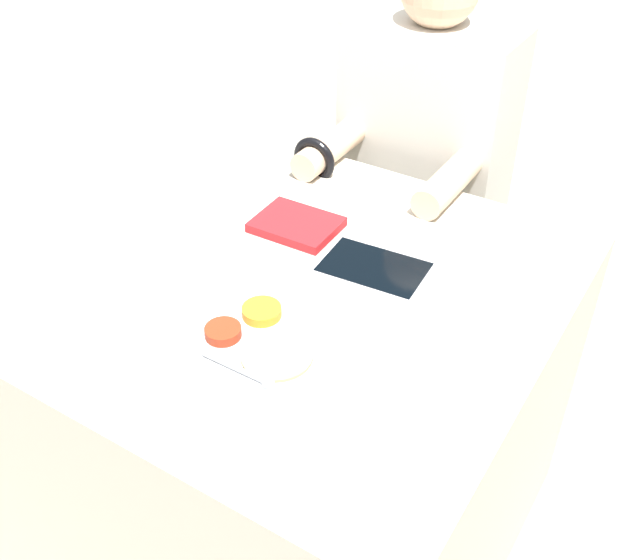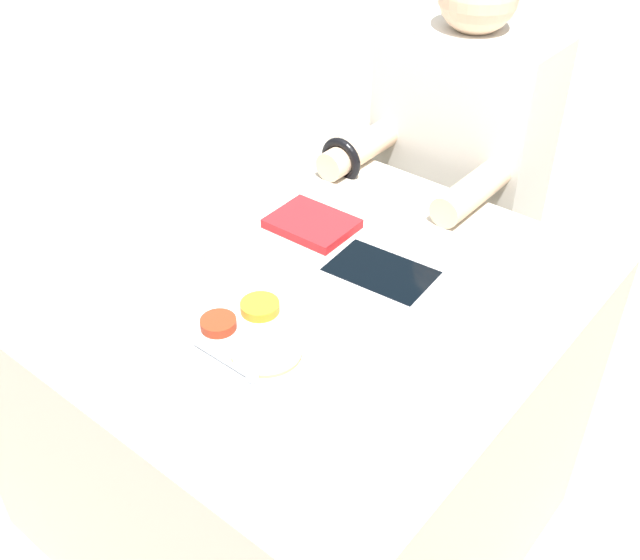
% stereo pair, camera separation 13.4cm
% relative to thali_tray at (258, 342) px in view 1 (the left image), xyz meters
% --- Properties ---
extents(ground_plane, '(12.00, 12.00, 0.00)m').
position_rel_thali_tray_xyz_m(ground_plane, '(-0.10, 0.19, -0.79)').
color(ground_plane, '#B2A893').
extents(dining_table, '(1.06, 0.96, 0.78)m').
position_rel_thali_tray_xyz_m(dining_table, '(-0.10, 0.19, -0.40)').
color(dining_table, beige).
rests_on(dining_table, ground_plane).
extents(thali_tray, '(0.27, 0.27, 0.03)m').
position_rel_thali_tray_xyz_m(thali_tray, '(0.00, 0.00, 0.00)').
color(thali_tray, '#B7BABF').
rests_on(thali_tray, dining_table).
extents(red_notebook, '(0.18, 0.14, 0.02)m').
position_rel_thali_tray_xyz_m(red_notebook, '(-0.15, 0.34, 0.00)').
color(red_notebook, silver).
rests_on(red_notebook, dining_table).
extents(tablet_device, '(0.23, 0.16, 0.01)m').
position_rel_thali_tray_xyz_m(tablet_device, '(0.06, 0.30, -0.00)').
color(tablet_device, '#B7B7BC').
rests_on(tablet_device, dining_table).
extents(person_diner, '(0.42, 0.44, 1.25)m').
position_rel_thali_tray_xyz_m(person_diner, '(-0.09, 0.84, -0.20)').
color(person_diner, black).
rests_on(person_diner, ground_plane).
extents(drinking_glass, '(0.07, 0.07, 0.10)m').
position_rel_thali_tray_xyz_m(drinking_glass, '(-0.24, 0.08, 0.04)').
color(drinking_glass, silver).
rests_on(drinking_glass, dining_table).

